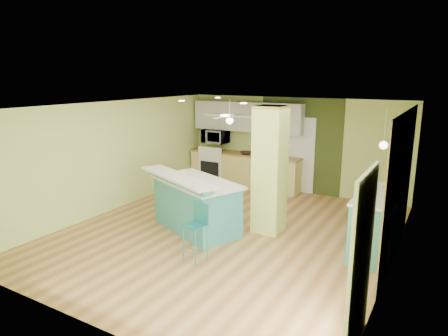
{
  "coord_description": "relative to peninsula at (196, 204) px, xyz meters",
  "views": [
    {
      "loc": [
        3.69,
        -6.48,
        3.04
      ],
      "look_at": [
        -0.33,
        0.4,
        1.2
      ],
      "focal_mm": 32.0,
      "sensor_mm": 36.0,
      "label": 1
    }
  ],
  "objects": [
    {
      "name": "stove",
      "position": [
        -1.61,
        3.39,
        -0.09
      ],
      "size": [
        0.76,
        0.66,
        1.08
      ],
      "color": "white",
      "rests_on": "floor"
    },
    {
      "name": "wall_front",
      "position": [
        0.64,
        -3.31,
        0.7
      ],
      "size": [
        6.0,
        0.01,
        2.5
      ],
      "primitive_type": "cube",
      "color": "#CCE279",
      "rests_on": "floor"
    },
    {
      "name": "olive_accent",
      "position": [
        0.84,
        3.69,
        0.7
      ],
      "size": [
        2.2,
        0.02,
        2.5
      ],
      "primitive_type": "cube",
      "color": "#3B4A1D",
      "rests_on": "floor"
    },
    {
      "name": "wall_right",
      "position": [
        3.64,
        0.2,
        0.7
      ],
      "size": [
        0.01,
        7.0,
        2.5
      ],
      "primitive_type": "cube",
      "color": "#CCE279",
      "rests_on": "floor"
    },
    {
      "name": "kitchen_run",
      "position": [
        -0.66,
        3.4,
        -0.08
      ],
      "size": [
        3.25,
        0.63,
        0.94
      ],
      "color": "#E7D479",
      "rests_on": "floor"
    },
    {
      "name": "wall_decor",
      "position": [
        3.6,
        1.0,
        1.0
      ],
      "size": [
        0.03,
        0.9,
        0.7
      ],
      "primitive_type": "cube",
      "color": "brown",
      "rests_on": "wood_panel"
    },
    {
      "name": "wall_back",
      "position": [
        0.64,
        3.7,
        0.7
      ],
      "size": [
        6.0,
        0.01,
        2.5
      ],
      "primitive_type": "cube",
      "color": "#CCE279",
      "rests_on": "floor"
    },
    {
      "name": "peninsula",
      "position": [
        0.0,
        0.0,
        0.0
      ],
      "size": [
        2.38,
        1.9,
        1.18
      ],
      "rotation": [
        0.0,
        0.0,
        -0.41
      ],
      "color": "teal",
      "rests_on": "floor"
    },
    {
      "name": "french_door",
      "position": [
        3.61,
        -2.1,
        0.5
      ],
      "size": [
        0.04,
        1.08,
        2.1
      ],
      "primitive_type": "cube",
      "color": "white",
      "rests_on": "floor"
    },
    {
      "name": "canister",
      "position": [
        -0.28,
        -0.03,
        0.56
      ],
      "size": [
        0.15,
        0.15,
        0.17
      ],
      "primitive_type": "cylinder",
      "color": "yellow",
      "rests_on": "peninsula"
    },
    {
      "name": "side_counter",
      "position": [
        3.34,
        0.72,
        -0.01
      ],
      "size": [
        0.71,
        1.67,
        1.08
      ],
      "color": "teal",
      "rests_on": "floor"
    },
    {
      "name": "interior_door",
      "position": [
        0.84,
        3.66,
        0.45
      ],
      "size": [
        0.82,
        0.05,
        2.0
      ],
      "primitive_type": "cube",
      "color": "white",
      "rests_on": "floor"
    },
    {
      "name": "microwave",
      "position": [
        -1.61,
        3.4,
        0.8
      ],
      "size": [
        0.7,
        0.48,
        0.39
      ],
      "primitive_type": "imported",
      "color": "white",
      "rests_on": "wall_back"
    },
    {
      "name": "pendant_lamp",
      "position": [
        3.29,
        0.95,
        1.34
      ],
      "size": [
        0.14,
        0.14,
        0.69
      ],
      "color": "white",
      "rests_on": "ceiling"
    },
    {
      "name": "fruit_bowl",
      "position": [
        -0.57,
        3.3,
        0.43
      ],
      "size": [
        0.41,
        0.41,
        0.08
      ],
      "primitive_type": "imported",
      "rotation": [
        0.0,
        0.0,
        0.35
      ],
      "color": "#3C2218",
      "rests_on": "kitchen_run"
    },
    {
      "name": "wood_panel",
      "position": [
        3.62,
        0.8,
        0.7
      ],
      "size": [
        0.02,
        3.4,
        2.5
      ],
      "primitive_type": "cube",
      "color": "#836A4B",
      "rests_on": "floor"
    },
    {
      "name": "ceiling_fan",
      "position": [
        -0.46,
        2.2,
        1.53
      ],
      "size": [
        1.41,
        1.41,
        0.61
      ],
      "color": "silver",
      "rests_on": "ceiling"
    },
    {
      "name": "floor",
      "position": [
        0.64,
        0.2,
        -0.55
      ],
      "size": [
        6.0,
        7.0,
        0.01
      ],
      "primitive_type": "cube",
      "color": "olive",
      "rests_on": "ground"
    },
    {
      "name": "bar_stool",
      "position": [
        0.8,
        -1.11,
        0.12
      ],
      "size": [
        0.38,
        0.38,
        1.0
      ],
      "rotation": [
        0.0,
        0.0,
        -0.17
      ],
      "color": "teal",
      "rests_on": "floor"
    },
    {
      "name": "wall_left",
      "position": [
        -2.37,
        0.2,
        0.7
      ],
      "size": [
        0.01,
        7.0,
        2.5
      ],
      "primitive_type": "cube",
      "color": "#CCE279",
      "rests_on": "floor"
    },
    {
      "name": "upper_cabinets",
      "position": [
        -0.66,
        3.52,
        1.4
      ],
      "size": [
        3.2,
        0.34,
        0.8
      ],
      "primitive_type": "cube",
      "color": "silver",
      "rests_on": "wall_back"
    },
    {
      "name": "column",
      "position": [
        1.29,
        0.7,
        0.7
      ],
      "size": [
        0.55,
        0.55,
        2.5
      ],
      "primitive_type": "cube",
      "color": "#C0D964",
      "rests_on": "floor"
    },
    {
      "name": "ceiling",
      "position": [
        0.64,
        0.2,
        1.96
      ],
      "size": [
        6.0,
        7.0,
        0.01
      ],
      "primitive_type": "cube",
      "color": "white",
      "rests_on": "wall_back"
    }
  ]
}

